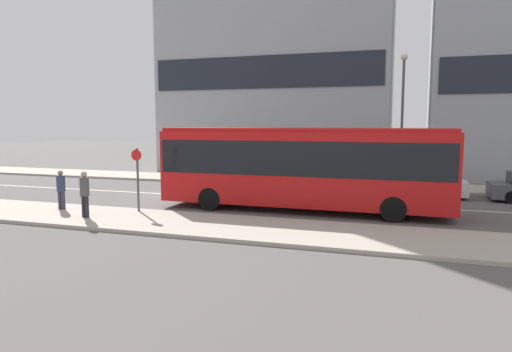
{
  "coord_description": "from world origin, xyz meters",
  "views": [
    {
      "loc": [
        10.8,
        -20.62,
        3.62
      ],
      "look_at": [
        4.6,
        -1.87,
        1.34
      ],
      "focal_mm": 32.0,
      "sensor_mm": 36.0,
      "label": 1
    }
  ],
  "objects_px": {
    "parked_car_0": "(420,184)",
    "street_lamp": "(402,107)",
    "pedestrian_near_stop": "(61,187)",
    "bus_stop_sign": "(138,174)",
    "city_bus": "(302,164)",
    "pedestrian_down_pavement": "(85,191)"
  },
  "relations": [
    {
      "from": "parked_car_0",
      "to": "street_lamp",
      "type": "height_order",
      "value": "street_lamp"
    },
    {
      "from": "pedestrian_near_stop",
      "to": "street_lamp",
      "type": "height_order",
      "value": "street_lamp"
    },
    {
      "from": "bus_stop_sign",
      "to": "street_lamp",
      "type": "distance_m",
      "value": 14.44
    },
    {
      "from": "city_bus",
      "to": "parked_car_0",
      "type": "bearing_deg",
      "value": 53.57
    },
    {
      "from": "bus_stop_sign",
      "to": "city_bus",
      "type": "bearing_deg",
      "value": 25.18
    },
    {
      "from": "pedestrian_down_pavement",
      "to": "street_lamp",
      "type": "relative_size",
      "value": 0.24
    },
    {
      "from": "pedestrian_near_stop",
      "to": "parked_car_0",
      "type": "bearing_deg",
      "value": 41.91
    },
    {
      "from": "parked_car_0",
      "to": "pedestrian_near_stop",
      "type": "height_order",
      "value": "pedestrian_near_stop"
    },
    {
      "from": "pedestrian_near_stop",
      "to": "street_lamp",
      "type": "relative_size",
      "value": 0.22
    },
    {
      "from": "parked_car_0",
      "to": "pedestrian_near_stop",
      "type": "relative_size",
      "value": 2.68
    },
    {
      "from": "pedestrian_near_stop",
      "to": "pedestrian_down_pavement",
      "type": "relative_size",
      "value": 0.92
    },
    {
      "from": "parked_car_0",
      "to": "bus_stop_sign",
      "type": "height_order",
      "value": "bus_stop_sign"
    },
    {
      "from": "city_bus",
      "to": "pedestrian_near_stop",
      "type": "bearing_deg",
      "value": -154.77
    },
    {
      "from": "parked_car_0",
      "to": "pedestrian_down_pavement",
      "type": "relative_size",
      "value": 2.47
    },
    {
      "from": "bus_stop_sign",
      "to": "pedestrian_down_pavement",
      "type": "bearing_deg",
      "value": -126.36
    },
    {
      "from": "city_bus",
      "to": "pedestrian_near_stop",
      "type": "xyz_separation_m",
      "value": [
        -9.26,
        -3.48,
        -0.94
      ]
    },
    {
      "from": "pedestrian_down_pavement",
      "to": "parked_car_0",
      "type": "bearing_deg",
      "value": -121.82
    },
    {
      "from": "pedestrian_near_stop",
      "to": "city_bus",
      "type": "bearing_deg",
      "value": 29.96
    },
    {
      "from": "parked_car_0",
      "to": "pedestrian_down_pavement",
      "type": "distance_m",
      "value": 15.64
    },
    {
      "from": "pedestrian_near_stop",
      "to": "bus_stop_sign",
      "type": "xyz_separation_m",
      "value": [
        3.21,
        0.64,
        0.58
      ]
    },
    {
      "from": "pedestrian_down_pavement",
      "to": "bus_stop_sign",
      "type": "distance_m",
      "value": 2.12
    },
    {
      "from": "bus_stop_sign",
      "to": "street_lamp",
      "type": "bearing_deg",
      "value": 45.95
    }
  ]
}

